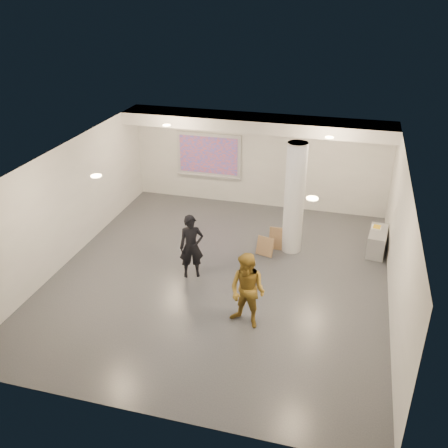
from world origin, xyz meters
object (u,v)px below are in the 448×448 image
(woman, at_px, (191,247))
(column, at_px, (294,199))
(man, at_px, (247,291))
(projection_screen, at_px, (209,155))
(credenza, at_px, (377,242))

(woman, bearing_deg, column, 17.29)
(man, bearing_deg, projection_screen, 131.96)
(column, distance_m, projection_screen, 4.08)
(credenza, xyz_separation_m, woman, (-4.39, -2.40, 0.50))
(credenza, height_order, man, man)
(credenza, distance_m, woman, 5.03)
(woman, bearing_deg, man, -65.92)
(column, relative_size, credenza, 2.83)
(projection_screen, height_order, woman, projection_screen)
(column, distance_m, man, 3.55)
(projection_screen, distance_m, woman, 4.73)
(projection_screen, bearing_deg, man, -66.50)
(credenza, bearing_deg, man, -118.50)
(column, height_order, projection_screen, column)
(column, bearing_deg, credenza, 12.12)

